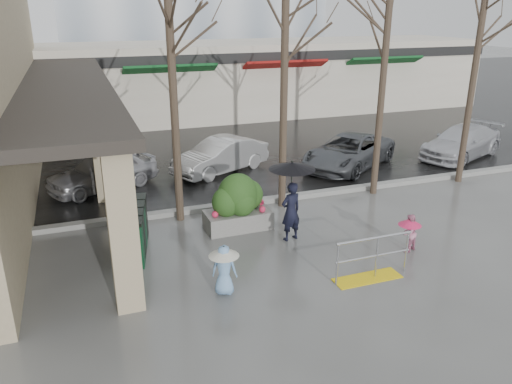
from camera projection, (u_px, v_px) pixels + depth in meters
ground at (294, 264)px, 12.00m from camera, size 120.00×120.00×0.00m
street_asphalt at (151, 106)px, 31.39m from camera, size 120.00×36.00×0.01m
curb at (241, 204)px, 15.50m from camera, size 120.00×0.30×0.15m
canopy_slab at (62, 79)px, 16.26m from camera, size 2.80×18.00×0.25m
pillar_front at (123, 229)px, 9.70m from camera, size 0.55×0.55×3.50m
pillar_back at (101, 147)px, 15.43m from camera, size 0.55×0.55×3.50m
storefront_row at (196, 80)px, 27.78m from camera, size 34.00×6.74×4.00m
handrail at (371, 263)px, 11.25m from camera, size 1.90×0.50×1.03m
tree_west at (170, 37)px, 12.77m from camera, size 3.20×3.20×6.80m
tree_midwest at (285, 29)px, 13.74m from camera, size 3.20×3.20×7.00m
tree_mideast at (386, 41)px, 14.93m from camera, size 3.20×3.20×6.50m
tree_east at (482, 21)px, 15.86m from camera, size 3.20×3.20×7.20m
woman at (291, 193)px, 12.82m from camera, size 1.21×1.21×2.18m
child_pink at (409, 230)px, 12.47m from camera, size 0.58×0.58×0.99m
child_blue at (224, 265)px, 10.55m from camera, size 0.66×0.66×1.12m
planter at (238, 203)px, 13.72m from camera, size 1.84×1.08×1.59m
news_boxes at (136, 229)px, 12.48m from camera, size 0.87×2.14×1.17m
car_a at (103, 171)px, 16.78m from camera, size 3.98×2.87×1.26m
car_b at (221, 156)px, 18.53m from camera, size 4.03×2.84×1.26m
car_c at (349, 151)px, 19.09m from camera, size 4.94×4.21×1.26m
car_d at (462, 142)px, 20.41m from camera, size 4.69×3.24×1.26m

